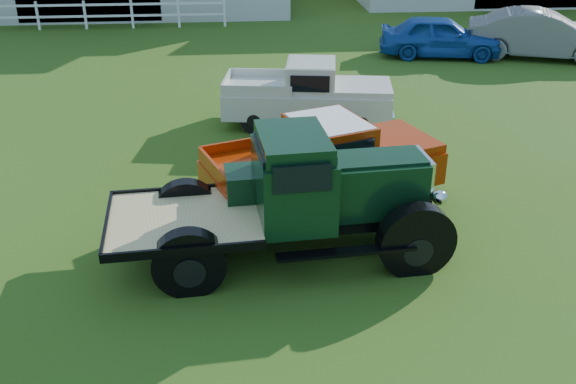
{
  "coord_description": "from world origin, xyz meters",
  "views": [
    {
      "loc": [
        -0.65,
        -8.82,
        6.04
      ],
      "look_at": [
        0.2,
        1.2,
        1.05
      ],
      "focal_mm": 40.0,
      "sensor_mm": 36.0,
      "label": 1
    }
  ],
  "objects_px": {
    "white_pickup": "(307,94)",
    "misc_car_grey": "(541,35)",
    "vintage_flatbed": "(286,197)",
    "misc_car_blue": "(440,36)",
    "red_pickup": "(324,162)"
  },
  "relations": [
    {
      "from": "red_pickup",
      "to": "white_pickup",
      "type": "bearing_deg",
      "value": 67.6
    },
    {
      "from": "misc_car_grey",
      "to": "white_pickup",
      "type": "bearing_deg",
      "value": 142.57
    },
    {
      "from": "white_pickup",
      "to": "misc_car_blue",
      "type": "relative_size",
      "value": 1.04
    },
    {
      "from": "vintage_flatbed",
      "to": "white_pickup",
      "type": "relative_size",
      "value": 1.25
    },
    {
      "from": "vintage_flatbed",
      "to": "red_pickup",
      "type": "relative_size",
      "value": 1.17
    },
    {
      "from": "vintage_flatbed",
      "to": "misc_car_blue",
      "type": "relative_size",
      "value": 1.31
    },
    {
      "from": "red_pickup",
      "to": "white_pickup",
      "type": "distance_m",
      "value": 4.6
    },
    {
      "from": "vintage_flatbed",
      "to": "misc_car_blue",
      "type": "xyz_separation_m",
      "value": [
        6.74,
        13.22,
        -0.39
      ]
    },
    {
      "from": "vintage_flatbed",
      "to": "misc_car_blue",
      "type": "bearing_deg",
      "value": 58.37
    },
    {
      "from": "red_pickup",
      "to": "misc_car_grey",
      "type": "height_order",
      "value": "red_pickup"
    },
    {
      "from": "misc_car_blue",
      "to": "red_pickup",
      "type": "bearing_deg",
      "value": 163.97
    },
    {
      "from": "white_pickup",
      "to": "misc_car_grey",
      "type": "distance_m",
      "value": 11.1
    },
    {
      "from": "misc_car_grey",
      "to": "vintage_flatbed",
      "type": "bearing_deg",
      "value": 159.62
    },
    {
      "from": "white_pickup",
      "to": "misc_car_grey",
      "type": "xyz_separation_m",
      "value": [
        9.21,
        6.2,
        0.01
      ]
    },
    {
      "from": "misc_car_grey",
      "to": "red_pickup",
      "type": "bearing_deg",
      "value": 157.6
    }
  ]
}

